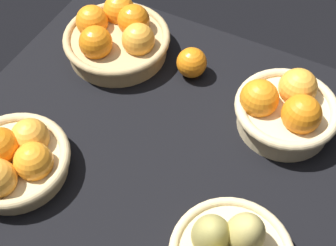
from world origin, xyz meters
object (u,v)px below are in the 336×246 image
basket_near_right (117,37)px  loose_orange_front_gap (192,63)px  basket_far_right (15,160)px  basket_near_left (286,109)px

basket_near_right → loose_orange_front_gap: basket_near_right is taller
basket_far_right → basket_near_right: size_ratio=0.88×
basket_far_right → basket_near_right: 38.20cm
basket_near_right → basket_far_right: bearing=90.2°
basket_near_right → loose_orange_front_gap: bearing=-176.6°
basket_near_left → basket_near_right: size_ratio=0.86×
basket_far_right → loose_orange_front_gap: basket_far_right is taller
basket_far_right → loose_orange_front_gap: (-18.78, -39.33, -0.53)cm
basket_near_left → loose_orange_front_gap: (23.37, -4.63, -1.45)cm
basket_near_left → basket_near_right: 42.43cm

